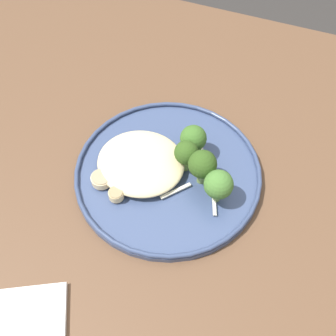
{
  "coord_description": "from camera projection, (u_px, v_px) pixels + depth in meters",
  "views": [
    {
      "loc": [
        -0.17,
        0.29,
        1.27
      ],
      "look_at": [
        -0.04,
        -0.05,
        0.76
      ],
      "focal_mm": 43.16,
      "sensor_mm": 36.0,
      "label": 1
    }
  ],
  "objects": [
    {
      "name": "ground",
      "position": [
        150.0,
        318.0,
        1.23
      ],
      "size": [
        6.0,
        6.0,
        0.0
      ],
      "primitive_type": "plane",
      "color": "#2D2B28"
    },
    {
      "name": "wooden_dining_table",
      "position": [
        135.0,
        215.0,
        0.69
      ],
      "size": [
        1.4,
        1.0,
        0.74
      ],
      "color": "brown",
      "rests_on": "ground"
    },
    {
      "name": "dinner_plate",
      "position": [
        168.0,
        172.0,
        0.63
      ],
      "size": [
        0.29,
        0.29,
        0.02
      ],
      "color": "#38476B",
      "rests_on": "wooden_dining_table"
    },
    {
      "name": "noodle_bed",
      "position": [
        138.0,
        162.0,
        0.62
      ],
      "size": [
        0.14,
        0.13,
        0.03
      ],
      "color": "beige",
      "rests_on": "dinner_plate"
    },
    {
      "name": "seared_scallop_right_edge",
      "position": [
        147.0,
        148.0,
        0.64
      ],
      "size": [
        0.02,
        0.02,
        0.01
      ],
      "color": "#E5C689",
      "rests_on": "dinner_plate"
    },
    {
      "name": "seared_scallop_on_noodles",
      "position": [
        146.0,
        176.0,
        0.61
      ],
      "size": [
        0.03,
        0.03,
        0.01
      ],
      "color": "beige",
      "rests_on": "dinner_plate"
    },
    {
      "name": "seared_scallop_rear_pale",
      "position": [
        132.0,
        143.0,
        0.65
      ],
      "size": [
        0.03,
        0.03,
        0.02
      ],
      "color": "#DBB77A",
      "rests_on": "dinner_plate"
    },
    {
      "name": "seared_scallop_large_seared",
      "position": [
        101.0,
        179.0,
        0.61
      ],
      "size": [
        0.03,
        0.03,
        0.01
      ],
      "color": "beige",
      "rests_on": "dinner_plate"
    },
    {
      "name": "seared_scallop_half_hidden",
      "position": [
        116.0,
        194.0,
        0.59
      ],
      "size": [
        0.02,
        0.02,
        0.01
      ],
      "color": "#E5C689",
      "rests_on": "dinner_plate"
    },
    {
      "name": "seared_scallop_center_golden",
      "position": [
        130.0,
        162.0,
        0.63
      ],
      "size": [
        0.03,
        0.03,
        0.01
      ],
      "color": "#E5C689",
      "rests_on": "dinner_plate"
    },
    {
      "name": "seared_scallop_tilted_round",
      "position": [
        112.0,
        157.0,
        0.63
      ],
      "size": [
        0.02,
        0.02,
        0.02
      ],
      "color": "#DBB77A",
      "rests_on": "dinner_plate"
    },
    {
      "name": "broccoli_floret_rear_charred",
      "position": [
        202.0,
        165.0,
        0.58
      ],
      "size": [
        0.04,
        0.04,
        0.07
      ],
      "color": "#7A994C",
      "rests_on": "dinner_plate"
    },
    {
      "name": "broccoli_floret_right_tilted",
      "position": [
        193.0,
        139.0,
        0.62
      ],
      "size": [
        0.04,
        0.04,
        0.06
      ],
      "color": "#89A356",
      "rests_on": "dinner_plate"
    },
    {
      "name": "broccoli_floret_tall_stalk",
      "position": [
        186.0,
        153.0,
        0.6
      ],
      "size": [
        0.04,
        0.04,
        0.06
      ],
      "color": "#7A994C",
      "rests_on": "dinner_plate"
    },
    {
      "name": "broccoli_floret_near_rim",
      "position": [
        218.0,
        185.0,
        0.57
      ],
      "size": [
        0.04,
        0.04,
        0.06
      ],
      "color": "#7A994C",
      "rests_on": "dinner_plate"
    },
    {
      "name": "onion_sliver_curled_piece",
      "position": [
        214.0,
        204.0,
        0.59
      ],
      "size": [
        0.02,
        0.04,
        0.0
      ],
      "primitive_type": "cube",
      "rotation": [
        0.0,
        0.0,
        5.06
      ],
      "color": "silver",
      "rests_on": "dinner_plate"
    },
    {
      "name": "onion_sliver_long_sliver",
      "position": [
        205.0,
        170.0,
        0.62
      ],
      "size": [
        0.01,
        0.04,
        0.0
      ],
      "primitive_type": "cube",
      "rotation": [
        0.0,
        0.0,
        4.92
      ],
      "color": "silver",
      "rests_on": "dinner_plate"
    },
    {
      "name": "onion_sliver_short_strip",
      "position": [
        176.0,
        191.0,
        0.6
      ],
      "size": [
        0.04,
        0.04,
        0.0
      ],
      "primitive_type": "cube",
      "rotation": [
        0.0,
        0.0,
        0.87
      ],
      "color": "silver",
      "rests_on": "dinner_plate"
    },
    {
      "name": "onion_sliver_pale_crescent",
      "position": [
        202.0,
        153.0,
        0.64
      ],
      "size": [
        0.03,
        0.05,
        0.0
      ],
      "primitive_type": "cube",
      "rotation": [
        0.0,
        0.0,
        5.13
      ],
      "color": "silver",
      "rests_on": "dinner_plate"
    },
    {
      "name": "folded_napkin",
      "position": [
        5.0,
        325.0,
        0.5
      ],
      "size": [
        0.17,
        0.15,
        0.01
      ],
      "primitive_type": "cube",
      "rotation": [
        0.0,
        0.0,
        0.49
      ],
      "color": "white",
      "rests_on": "wooden_dining_table"
    }
  ]
}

